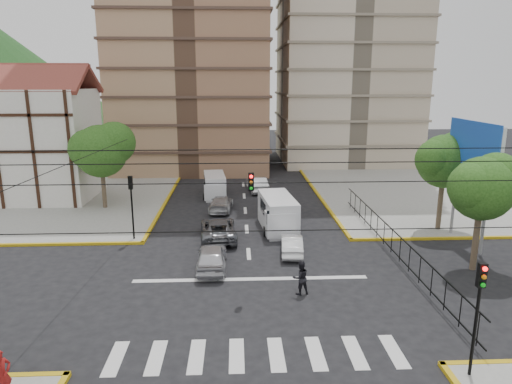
{
  "coord_description": "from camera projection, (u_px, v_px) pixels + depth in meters",
  "views": [
    {
      "loc": [
        -0.74,
        -22.21,
        10.7
      ],
      "look_at": [
        0.48,
        5.2,
        4.0
      ],
      "focal_mm": 32.0,
      "sensor_mm": 36.0,
      "label": 1
    }
  ],
  "objects": [
    {
      "name": "sidewalk_ne",
      "position": [
        449.0,
        193.0,
        44.38
      ],
      "size": [
        26.0,
        26.0,
        0.15
      ],
      "primitive_type": "cube",
      "color": "gray",
      "rests_on": "ground"
    },
    {
      "name": "car_silver_front_left",
      "position": [
        212.0,
        257.0,
        26.54
      ],
      "size": [
        1.75,
        4.3,
        1.46
      ],
      "primitive_type": "imported",
      "rotation": [
        0.0,
        0.0,
        3.15
      ],
      "color": "silver",
      "rests_on": "ground"
    },
    {
      "name": "tree_park_a",
      "position": [
        484.0,
        186.0,
        25.46
      ],
      "size": [
        4.41,
        3.6,
        6.83
      ],
      "color": "#473828",
      "rests_on": "ground"
    },
    {
      "name": "sidewalk_nw",
      "position": [
        31.0,
        198.0,
        42.65
      ],
      "size": [
        26.0,
        26.0,
        0.15
      ],
      "primitive_type": "cube",
      "color": "gray",
      "rests_on": "ground"
    },
    {
      "name": "traffic_light_hanging",
      "position": [
        253.0,
        189.0,
        20.75
      ],
      "size": [
        18.0,
        9.12,
        0.92
      ],
      "color": "black",
      "rests_on": "ground"
    },
    {
      "name": "stop_line",
      "position": [
        251.0,
        279.0,
        25.29
      ],
      "size": [
        13.0,
        0.4,
        0.01
      ],
      "primitive_type": "cube",
      "color": "silver",
      "rests_on": "ground"
    },
    {
      "name": "pedestrian_sw_corner",
      "position": [
        2.0,
        375.0,
        15.3
      ],
      "size": [
        0.73,
        0.81,
        1.86
      ],
      "primitive_type": "imported",
      "rotation": [
        0.0,
        0.0,
        1.03
      ],
      "color": "maroon",
      "rests_on": "sidewalk_sw"
    },
    {
      "name": "ground",
      "position": [
        251.0,
        289.0,
        24.13
      ],
      "size": [
        160.0,
        160.0,
        0.0
      ],
      "primitive_type": "plane",
      "color": "black",
      "rests_on": "ground"
    },
    {
      "name": "van_right_lane",
      "position": [
        278.0,
        214.0,
        33.33
      ],
      "size": [
        2.69,
        5.68,
        2.47
      ],
      "rotation": [
        0.0,
        0.0,
        0.1
      ],
      "color": "silver",
      "rests_on": "ground"
    },
    {
      "name": "car_white_rear_right",
      "position": [
        257.0,
        184.0,
        45.16
      ],
      "size": [
        2.11,
        4.66,
        1.48
      ],
      "primitive_type": "imported",
      "rotation": [
        0.0,
        0.0,
        3.27
      ],
      "color": "white",
      "rests_on": "ground"
    },
    {
      "name": "car_white_front_right",
      "position": [
        292.0,
        244.0,
        28.88
      ],
      "size": [
        1.59,
        3.81,
        1.23
      ],
      "primitive_type": "imported",
      "rotation": [
        0.0,
        0.0,
        3.06
      ],
      "color": "white",
      "rests_on": "ground"
    },
    {
      "name": "car_silver_rear_left",
      "position": [
        221.0,
        203.0,
        38.45
      ],
      "size": [
        2.19,
        4.54,
        1.27
      ],
      "primitive_type": "imported",
      "rotation": [
        0.0,
        0.0,
        3.05
      ],
      "color": "#B7B8BC",
      "rests_on": "ground"
    },
    {
      "name": "billboard",
      "position": [
        473.0,
        156.0,
        29.15
      ],
      "size": [
        0.36,
        6.2,
        8.1
      ],
      "color": "slate",
      "rests_on": "ground"
    },
    {
      "name": "car_darkgrey_mid_right",
      "position": [
        278.0,
        201.0,
        38.93
      ],
      "size": [
        2.13,
        4.43,
        1.46
      ],
      "primitive_type": "imported",
      "rotation": [
        0.0,
        0.0,
        3.04
      ],
      "color": "#2A2A2D",
      "rests_on": "ground"
    },
    {
      "name": "crosswalk_stripes",
      "position": [
        257.0,
        355.0,
        18.3
      ],
      "size": [
        12.0,
        2.4,
        0.01
      ],
      "primitive_type": "cube",
      "color": "silver",
      "rests_on": "ground"
    },
    {
      "name": "tree_tudor",
      "position": [
        102.0,
        149.0,
        37.91
      ],
      "size": [
        5.39,
        4.4,
        7.43
      ],
      "color": "#473828",
      "rests_on": "ground"
    },
    {
      "name": "tudor_building",
      "position": [
        35.0,
        142.0,
        41.47
      ],
      "size": [
        10.8,
        8.05,
        12.23
      ],
      "color": "silver",
      "rests_on": "ground"
    },
    {
      "name": "van_left_lane",
      "position": [
        215.0,
        186.0,
        42.93
      ],
      "size": [
        2.3,
        4.9,
        2.13
      ],
      "rotation": [
        0.0,
        0.0,
        0.1
      ],
      "color": "silver",
      "rests_on": "ground"
    },
    {
      "name": "traffic_light_nw",
      "position": [
        131.0,
        197.0,
        30.62
      ],
      "size": [
        0.28,
        0.22,
        4.4
      ],
      "color": "black",
      "rests_on": "ground"
    },
    {
      "name": "car_grey_mid_left",
      "position": [
        218.0,
        229.0,
        31.63
      ],
      "size": [
        2.74,
        5.32,
        1.43
      ],
      "primitive_type": "imported",
      "rotation": [
        0.0,
        0.0,
        3.21
      ],
      "color": "slate",
      "rests_on": "ground"
    },
    {
      "name": "park_fence",
      "position": [
        391.0,
        254.0,
        28.88
      ],
      "size": [
        0.1,
        22.5,
        1.66
      ],
      "primitive_type": null,
      "color": "black",
      "rests_on": "ground"
    },
    {
      "name": "traffic_light_se",
      "position": [
        478.0,
        301.0,
        16.16
      ],
      "size": [
        0.28,
        0.22,
        4.4
      ],
      "color": "black",
      "rests_on": "ground"
    },
    {
      "name": "tree_park_c",
      "position": [
        446.0,
        159.0,
        32.22
      ],
      "size": [
        4.65,
        3.8,
        7.25
      ],
      "color": "#473828",
      "rests_on": "ground"
    },
    {
      "name": "pedestrian_crosswalk",
      "position": [
        301.0,
        278.0,
        23.34
      ],
      "size": [
        1.02,
        0.89,
        1.79
      ],
      "primitive_type": "imported",
      "rotation": [
        0.0,
        0.0,
        3.41
      ],
      "color": "black",
      "rests_on": "ground"
    }
  ]
}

